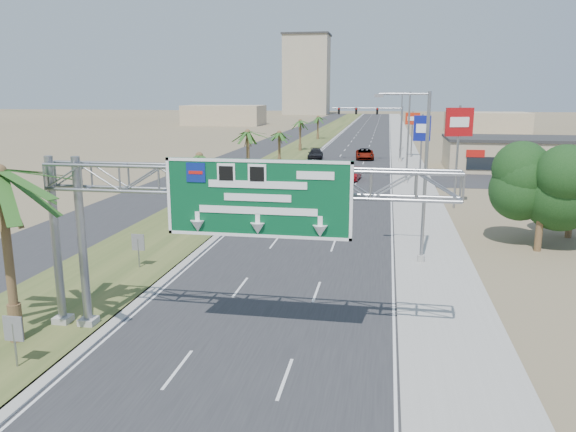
% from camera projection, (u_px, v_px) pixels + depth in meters
% --- Properties ---
extents(road, '(12.00, 300.00, 0.02)m').
position_uv_depth(road, '(362.00, 140.00, 119.27)').
color(road, '#28282B').
rests_on(road, ground).
extents(sidewalk_right, '(4.00, 300.00, 0.10)m').
position_uv_depth(sidewalk_right, '(403.00, 140.00, 117.83)').
color(sidewalk_right, '#9E9B93').
rests_on(sidewalk_right, ground).
extents(median_grass, '(7.00, 300.00, 0.12)m').
position_uv_depth(median_grass, '(315.00, 139.00, 120.96)').
color(median_grass, '#3A4D22').
rests_on(median_grass, ground).
extents(opposing_road, '(8.00, 300.00, 0.02)m').
position_uv_depth(opposing_road, '(284.00, 139.00, 122.15)').
color(opposing_road, '#28282B').
rests_on(opposing_road, ground).
extents(sign_gantry, '(16.75, 1.24, 7.50)m').
position_uv_depth(sign_gantry, '(221.00, 194.00, 21.91)').
color(sign_gantry, gray).
rests_on(sign_gantry, ground).
extents(palm_row_b, '(3.99, 3.99, 5.95)m').
position_uv_depth(palm_row_b, '(199.00, 157.00, 44.82)').
color(palm_row_b, brown).
rests_on(palm_row_b, ground).
extents(palm_row_c, '(3.99, 3.99, 6.75)m').
position_uv_depth(palm_row_c, '(248.00, 133.00, 60.04)').
color(palm_row_c, brown).
rests_on(palm_row_c, ground).
extents(palm_row_d, '(3.99, 3.99, 5.45)m').
position_uv_depth(palm_row_d, '(279.00, 133.00, 77.62)').
color(palm_row_d, brown).
rests_on(palm_row_d, ground).
extents(palm_row_e, '(3.99, 3.99, 6.15)m').
position_uv_depth(palm_row_e, '(300.00, 121.00, 95.74)').
color(palm_row_e, brown).
rests_on(palm_row_e, ground).
extents(palm_row_f, '(3.99, 3.99, 5.75)m').
position_uv_depth(palm_row_f, '(318.00, 117.00, 119.87)').
color(palm_row_f, brown).
rests_on(palm_row_f, ground).
extents(streetlight_near, '(3.27, 0.44, 10.00)m').
position_uv_depth(streetlight_near, '(421.00, 185.00, 32.40)').
color(streetlight_near, gray).
rests_on(streetlight_near, ground).
extents(streetlight_mid, '(3.27, 0.44, 10.00)m').
position_uv_depth(streetlight_mid, '(406.00, 141.00, 61.25)').
color(streetlight_mid, gray).
rests_on(streetlight_mid, ground).
extents(streetlight_far, '(3.27, 0.44, 10.00)m').
position_uv_depth(streetlight_far, '(400.00, 124.00, 95.87)').
color(streetlight_far, gray).
rests_on(streetlight_far, ground).
extents(signal_mast, '(10.28, 0.71, 8.00)m').
position_uv_depth(signal_mast, '(387.00, 128.00, 80.78)').
color(signal_mast, gray).
rests_on(signal_mast, ground).
extents(store_building, '(18.00, 10.00, 4.00)m').
position_uv_depth(store_building, '(517.00, 155.00, 72.81)').
color(store_building, tan).
rests_on(store_building, ground).
extents(oak_near, '(4.50, 4.50, 6.80)m').
position_uv_depth(oak_near, '(544.00, 181.00, 34.98)').
color(oak_near, brown).
rests_on(oak_near, ground).
extents(oak_far, '(3.50, 3.50, 5.60)m').
position_uv_depth(oak_far, '(574.00, 184.00, 38.47)').
color(oak_far, brown).
rests_on(oak_far, ground).
extents(median_signback_a, '(0.75, 0.08, 2.08)m').
position_uv_depth(median_signback_a, '(14.00, 332.00, 20.27)').
color(median_signback_a, gray).
rests_on(median_signback_a, ground).
extents(median_signback_b, '(0.75, 0.08, 2.08)m').
position_uv_depth(median_signback_b, '(138.00, 245.00, 31.93)').
color(median_signback_b, gray).
rests_on(median_signback_b, ground).
extents(tower_distant, '(20.00, 16.00, 35.00)m').
position_uv_depth(tower_distant, '(307.00, 75.00, 255.56)').
color(tower_distant, '#B8AA8B').
rests_on(tower_distant, ground).
extents(building_distant_left, '(24.00, 14.00, 6.00)m').
position_uv_depth(building_distant_left, '(224.00, 115.00, 174.33)').
color(building_distant_left, tan).
rests_on(building_distant_left, ground).
extents(building_distant_right, '(20.00, 12.00, 5.00)m').
position_uv_depth(building_distant_right, '(487.00, 122.00, 142.51)').
color(building_distant_right, tan).
rests_on(building_distant_right, ground).
extents(car_left_lane, '(2.56, 5.01, 1.63)m').
position_uv_depth(car_left_lane, '(274.00, 189.00, 53.85)').
color(car_left_lane, black).
rests_on(car_left_lane, ground).
extents(car_mid_lane, '(1.93, 4.67, 1.50)m').
position_uv_depth(car_mid_lane, '(352.00, 174.00, 64.67)').
color(car_mid_lane, maroon).
rests_on(car_mid_lane, ground).
extents(car_right_lane, '(3.02, 5.87, 1.58)m').
position_uv_depth(car_right_lane, '(365.00, 154.00, 84.86)').
color(car_right_lane, gray).
rests_on(car_right_lane, ground).
extents(car_far, '(2.53, 5.46, 1.54)m').
position_uv_depth(car_far, '(315.00, 154.00, 84.98)').
color(car_far, black).
rests_on(car_far, ground).
extents(pole_sign_red_near, '(2.38, 1.00, 8.88)m').
position_uv_depth(pole_sign_red_near, '(459.00, 128.00, 47.68)').
color(pole_sign_red_near, gray).
rests_on(pole_sign_red_near, ground).
extents(pole_sign_blue, '(2.02, 0.47, 7.46)m').
position_uv_depth(pole_sign_blue, '(422.00, 131.00, 66.65)').
color(pole_sign_blue, gray).
rests_on(pole_sign_blue, ground).
extents(pole_sign_red_far, '(2.21, 0.43, 7.10)m').
position_uv_depth(pole_sign_red_far, '(413.00, 122.00, 86.20)').
color(pole_sign_red_far, gray).
rests_on(pole_sign_red_far, ground).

